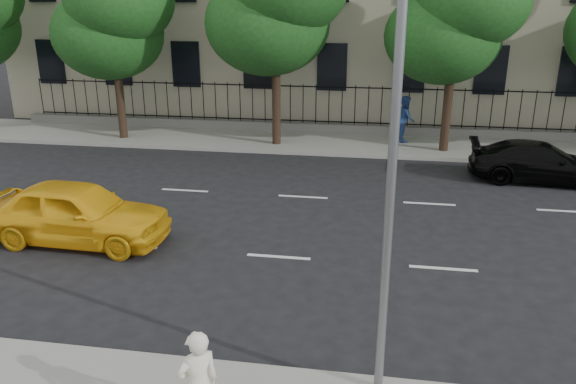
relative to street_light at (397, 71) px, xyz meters
name	(u,v)px	position (x,y,z in m)	size (l,w,h in m)	color
ground	(257,309)	(-2.50, 1.77, -5.15)	(120.00, 120.00, 0.00)	black
far_sidewalk	(325,142)	(-2.50, 15.77, -5.07)	(60.00, 4.00, 0.15)	gray
lane_markings	(292,223)	(-2.50, 6.52, -5.14)	(49.60, 4.62, 0.01)	silver
iron_fence	(328,122)	(-2.50, 17.47, -4.50)	(30.00, 0.50, 2.20)	slate
street_light	(397,71)	(0.00, 0.00, 0.00)	(0.25, 3.32, 8.05)	slate
tree_b	(114,4)	(-11.46, 15.13, 0.69)	(5.53, 5.12, 8.97)	#382619
tree_d	(457,5)	(2.54, 15.13, 0.69)	(5.34, 4.94, 8.84)	#382619
yellow_taxi	(77,212)	(-7.87, 4.36, -4.33)	(1.94, 4.83, 1.64)	yellow
black_sedan	(540,162)	(5.43, 11.74, -4.45)	(1.94, 4.78, 1.39)	black
pedestrian_far	(405,119)	(0.93, 16.32, -4.01)	(0.96, 0.75, 1.98)	#2D4C95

